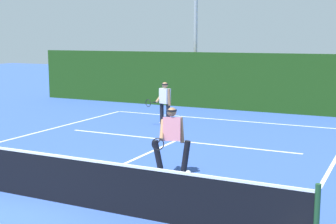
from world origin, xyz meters
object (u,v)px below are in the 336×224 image
object	(u,v)px
player_near	(172,137)
player_far	(165,101)
tennis_ball	(10,172)
light_pole	(196,10)

from	to	relation	value
player_near	player_far	bearing A→B (deg)	-84.27
player_near	player_far	distance (m)	6.57
tennis_ball	player_far	bearing A→B (deg)	86.89
player_far	light_pole	xyz separation A→B (m)	(-1.12, 5.58, 3.71)
player_near	light_pole	world-z (taller)	light_pole
player_near	tennis_ball	xyz separation A→B (m)	(-3.50, -1.75, -0.86)
player_far	tennis_ball	xyz separation A→B (m)	(-0.41, -7.55, -0.86)
tennis_ball	light_pole	bearing A→B (deg)	93.08
player_near	tennis_ball	bearing A→B (deg)	4.21
player_near	light_pole	bearing A→B (deg)	-92.06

